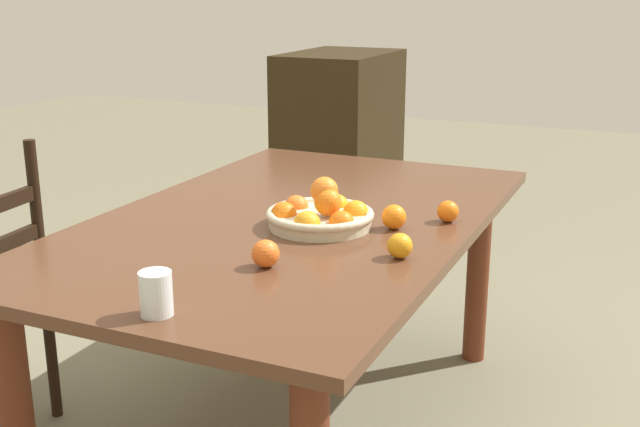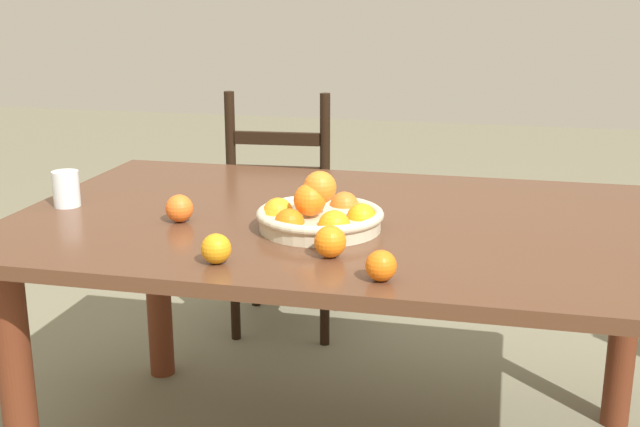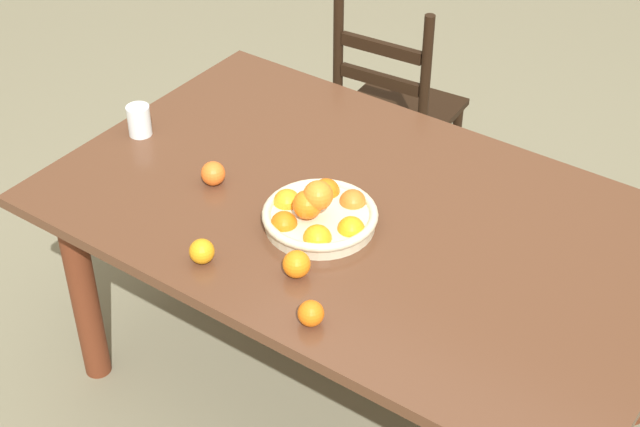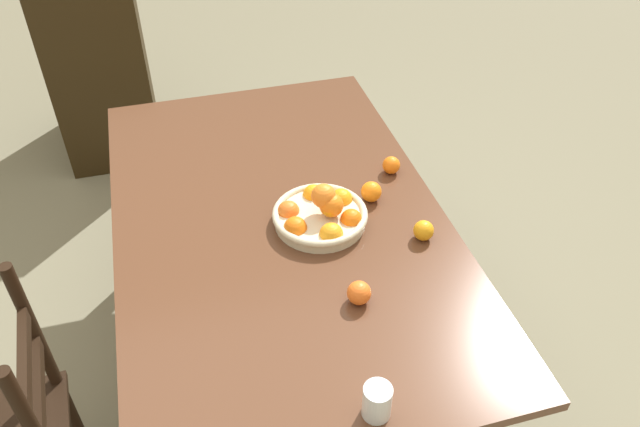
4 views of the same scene
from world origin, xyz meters
TOP-DOWN VIEW (x-y plane):
  - ground_plane at (0.00, 0.00)m, footprint 12.00×12.00m
  - dining_table at (0.00, 0.00)m, footprint 1.74×1.07m
  - cabinet at (1.80, 0.61)m, footprint 0.71×0.49m
  - fruit_bowl at (-0.06, -0.12)m, footprint 0.31×0.31m
  - orange_loose_0 at (0.01, -0.32)m, footprint 0.07×0.07m
  - orange_loose_1 at (0.14, -0.44)m, footprint 0.06×0.06m
  - orange_loose_2 at (-0.42, -0.14)m, footprint 0.07×0.07m
  - orange_loose_3 at (-0.22, -0.41)m, footprint 0.07×0.07m
  - drinking_glass at (-0.77, -0.06)m, footprint 0.07×0.07m

SIDE VIEW (x-z plane):
  - ground_plane at x=0.00m, z-range 0.00..0.00m
  - cabinet at x=1.80m, z-range 0.00..1.04m
  - dining_table at x=0.00m, z-range 0.26..0.98m
  - orange_loose_1 at x=0.14m, z-range 0.72..0.78m
  - orange_loose_3 at x=-0.22m, z-range 0.72..0.79m
  - orange_loose_2 at x=-0.42m, z-range 0.72..0.79m
  - orange_loose_0 at x=0.01m, z-range 0.72..0.79m
  - fruit_bowl at x=-0.06m, z-range 0.68..0.83m
  - drinking_glass at x=-0.77m, z-range 0.72..0.82m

